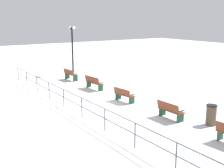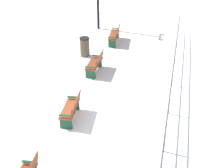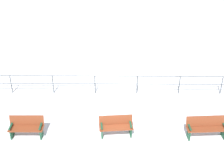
% 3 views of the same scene
% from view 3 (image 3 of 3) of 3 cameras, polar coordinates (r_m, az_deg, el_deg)
% --- Properties ---
extents(ground_plane, '(80.00, 80.00, 0.00)m').
position_cam_3_polar(ground_plane, '(13.11, 0.76, -9.46)').
color(ground_plane, white).
rests_on(ground_plane, ground).
extents(bench_second, '(0.57, 1.42, 0.87)m').
position_cam_3_polar(bench_second, '(13.32, -15.42, -7.58)').
color(bench_second, brown).
rests_on(bench_second, ground).
extents(bench_third, '(0.64, 1.43, 0.84)m').
position_cam_3_polar(bench_third, '(12.91, 0.74, -7.71)').
color(bench_third, brown).
rests_on(bench_third, ground).
extents(bench_fourth, '(0.59, 1.67, 0.92)m').
position_cam_3_polar(bench_fourth, '(13.33, 16.92, -7.54)').
color(bench_fourth, brown).
rests_on(bench_fourth, ground).
extents(waterfront_railing, '(0.05, 19.17, 1.01)m').
position_cam_3_polar(waterfront_railing, '(15.57, 0.76, 0.48)').
color(waterfront_railing, '#4C5156').
rests_on(waterfront_railing, ground).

